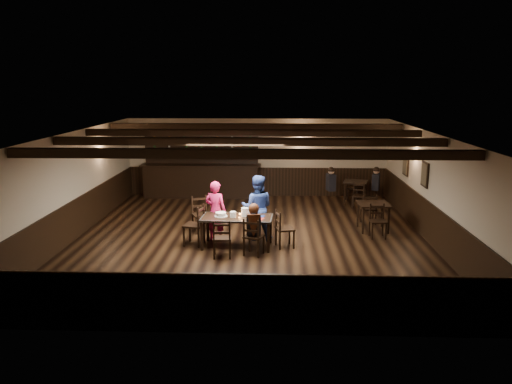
{
  "coord_description": "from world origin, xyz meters",
  "views": [
    {
      "loc": [
        0.6,
        -12.24,
        3.9
      ],
      "look_at": [
        0.14,
        0.2,
        1.17
      ],
      "focal_mm": 35.0,
      "sensor_mm": 36.0,
      "label": 1
    }
  ],
  "objects_px": {
    "woman_pink": "(216,211)",
    "man_blue": "(257,208)",
    "chair_near_left": "(222,236)",
    "dining_table": "(237,220)",
    "chair_near_right": "(253,234)",
    "cake": "(221,215)",
    "bar_counter": "(201,176)"
  },
  "relations": [
    {
      "from": "dining_table",
      "to": "chair_near_right",
      "type": "xyz_separation_m",
      "value": [
        0.4,
        -0.65,
        -0.16
      ]
    },
    {
      "from": "dining_table",
      "to": "cake",
      "type": "bearing_deg",
      "value": 175.92
    },
    {
      "from": "chair_near_left",
      "to": "woman_pink",
      "type": "relative_size",
      "value": 0.59
    },
    {
      "from": "chair_near_left",
      "to": "bar_counter",
      "type": "bearing_deg",
      "value": 102.34
    },
    {
      "from": "man_blue",
      "to": "woman_pink",
      "type": "bearing_deg",
      "value": 9.92
    },
    {
      "from": "chair_near_right",
      "to": "dining_table",
      "type": "bearing_deg",
      "value": 121.87
    },
    {
      "from": "cake",
      "to": "chair_near_left",
      "type": "bearing_deg",
      "value": -82.57
    },
    {
      "from": "dining_table",
      "to": "cake",
      "type": "distance_m",
      "value": 0.41
    },
    {
      "from": "chair_near_left",
      "to": "woman_pink",
      "type": "xyz_separation_m",
      "value": [
        -0.29,
        1.32,
        0.24
      ]
    },
    {
      "from": "woman_pink",
      "to": "man_blue",
      "type": "xyz_separation_m",
      "value": [
        1.04,
        0.11,
        0.07
      ]
    },
    {
      "from": "chair_near_right",
      "to": "man_blue",
      "type": "xyz_separation_m",
      "value": [
        0.06,
        1.27,
        0.31
      ]
    },
    {
      "from": "chair_near_right",
      "to": "woman_pink",
      "type": "xyz_separation_m",
      "value": [
        -0.98,
        1.16,
        0.24
      ]
    },
    {
      "from": "man_blue",
      "to": "chair_near_left",
      "type": "bearing_deg",
      "value": 66.12
    },
    {
      "from": "man_blue",
      "to": "bar_counter",
      "type": "relative_size",
      "value": 0.4
    },
    {
      "from": "woman_pink",
      "to": "man_blue",
      "type": "bearing_deg",
      "value": -155.13
    },
    {
      "from": "woman_pink",
      "to": "bar_counter",
      "type": "height_order",
      "value": "bar_counter"
    },
    {
      "from": "chair_near_right",
      "to": "cake",
      "type": "bearing_deg",
      "value": 139.55
    },
    {
      "from": "chair_near_left",
      "to": "man_blue",
      "type": "distance_m",
      "value": 1.65
    },
    {
      "from": "chair_near_right",
      "to": "chair_near_left",
      "type": "bearing_deg",
      "value": -166.66
    },
    {
      "from": "chair_near_right",
      "to": "cake",
      "type": "relative_size",
      "value": 2.79
    },
    {
      "from": "woman_pink",
      "to": "cake",
      "type": "height_order",
      "value": "woman_pink"
    },
    {
      "from": "chair_near_right",
      "to": "man_blue",
      "type": "distance_m",
      "value": 1.31
    },
    {
      "from": "dining_table",
      "to": "bar_counter",
      "type": "distance_m",
      "value": 5.66
    },
    {
      "from": "cake",
      "to": "dining_table",
      "type": "bearing_deg",
      "value": -4.08
    },
    {
      "from": "bar_counter",
      "to": "dining_table",
      "type": "bearing_deg",
      "value": -73.11
    },
    {
      "from": "woman_pink",
      "to": "dining_table",
      "type": "bearing_deg",
      "value": 156.98
    },
    {
      "from": "chair_near_left",
      "to": "chair_near_right",
      "type": "relative_size",
      "value": 1.0
    },
    {
      "from": "woman_pink",
      "to": "bar_counter",
      "type": "bearing_deg",
      "value": -59.13
    },
    {
      "from": "chair_near_right",
      "to": "woman_pink",
      "type": "bearing_deg",
      "value": 130.15
    },
    {
      "from": "dining_table",
      "to": "chair_near_right",
      "type": "relative_size",
      "value": 1.97
    },
    {
      "from": "chair_near_right",
      "to": "man_blue",
      "type": "height_order",
      "value": "man_blue"
    },
    {
      "from": "chair_near_right",
      "to": "bar_counter",
      "type": "xyz_separation_m",
      "value": [
        -2.05,
        6.06,
        0.21
      ]
    }
  ]
}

